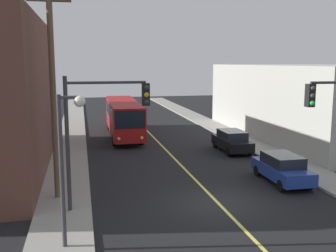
# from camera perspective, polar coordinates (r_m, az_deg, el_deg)

# --- Properties ---
(ground_plane) EXTENTS (120.00, 120.00, 0.00)m
(ground_plane) POSITION_cam_1_polar(r_m,az_deg,el_deg) (19.76, 7.09, -10.83)
(ground_plane) COLOR black
(sidewalk_left) EXTENTS (2.50, 90.00, 0.15)m
(sidewalk_left) POSITION_cam_1_polar(r_m,az_deg,el_deg) (28.29, -14.02, -4.72)
(sidewalk_left) COLOR gray
(sidewalk_left) RESTS_ON ground
(sidewalk_right) EXTENTS (2.50, 90.00, 0.15)m
(sidewalk_right) POSITION_cam_1_polar(r_m,az_deg,el_deg) (31.36, 13.55, -3.35)
(sidewalk_right) COLOR gray
(sidewalk_right) RESTS_ON ground
(lane_stripe_center) EXTENTS (0.16, 60.00, 0.01)m
(lane_stripe_center) POSITION_cam_1_polar(r_m,az_deg,el_deg) (33.76, -1.40, -2.33)
(lane_stripe_center) COLOR #D8CC4C
(lane_stripe_center) RESTS_ON ground
(building_right_warehouse) EXTENTS (12.00, 22.27, 6.48)m
(building_right_warehouse) POSITION_cam_1_polar(r_m,az_deg,el_deg) (38.51, 20.38, 3.39)
(building_right_warehouse) COLOR #B2B2A8
(building_right_warehouse) RESTS_ON ground
(city_bus) EXTENTS (2.77, 12.20, 3.20)m
(city_bus) POSITION_cam_1_polar(r_m,az_deg,el_deg) (36.60, -6.42, 1.39)
(city_bus) COLOR maroon
(city_bus) RESTS_ON ground
(parked_car_blue) EXTENTS (1.88, 4.43, 1.62)m
(parked_car_blue) POSITION_cam_1_polar(r_m,az_deg,el_deg) (23.36, 16.08, -5.81)
(parked_car_blue) COLOR navy
(parked_car_blue) RESTS_ON ground
(parked_car_black) EXTENTS (1.82, 4.40, 1.62)m
(parked_car_black) POSITION_cam_1_polar(r_m,az_deg,el_deg) (30.48, 9.16, -2.10)
(parked_car_black) COLOR black
(parked_car_black) RESTS_ON ground
(utility_pole_near) EXTENTS (2.40, 0.28, 10.91)m
(utility_pole_near) POSITION_cam_1_polar(r_m,az_deg,el_deg) (19.65, -16.28, 7.02)
(utility_pole_near) COLOR brown
(utility_pole_near) RESTS_ON sidewalk_left
(traffic_signal_left_corner) EXTENTS (3.75, 0.48, 6.00)m
(traffic_signal_left_corner) POSITION_cam_1_polar(r_m,az_deg,el_deg) (17.77, -9.42, 1.18)
(traffic_signal_left_corner) COLOR #2D2D33
(traffic_signal_left_corner) RESTS_ON sidewalk_left
(street_lamp_left) EXTENTS (0.98, 0.40, 5.50)m
(street_lamp_left) POSITION_cam_1_polar(r_m,az_deg,el_deg) (14.29, -14.26, -3.21)
(street_lamp_left) COLOR #38383D
(street_lamp_left) RESTS_ON sidewalk_left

